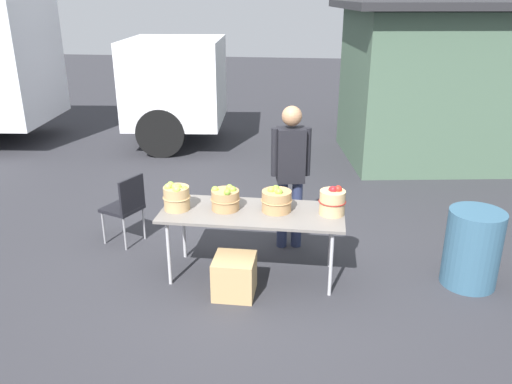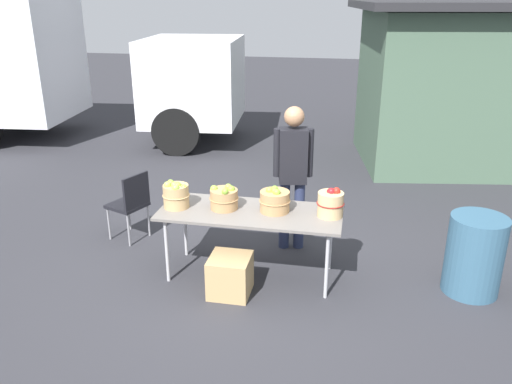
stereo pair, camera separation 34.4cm
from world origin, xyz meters
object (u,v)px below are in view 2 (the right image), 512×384
at_px(apple_basket_green_0, 176,195).
at_px(apple_basket_green_2, 275,201).
at_px(apple_basket_red_0, 331,203).
at_px(produce_crate, 230,275).
at_px(market_table, 250,215).
at_px(apple_basket_green_1, 224,198).
at_px(folding_chair, 131,201).
at_px(trash_barrel, 474,255).
at_px(vendor_adult, 293,168).
at_px(box_truck, 18,65).

xyz_separation_m(apple_basket_green_0, apple_basket_green_2, (1.04, 0.09, -0.02)).
xyz_separation_m(apple_basket_red_0, produce_crate, (-0.95, -0.45, -0.68)).
distance_m(market_table, produce_crate, 0.66).
bearing_deg(apple_basket_green_1, folding_chair, 157.37).
bearing_deg(apple_basket_green_1, apple_basket_green_0, -172.80).
height_order(market_table, apple_basket_red_0, apple_basket_red_0).
height_order(apple_basket_green_0, produce_crate, apple_basket_green_0).
bearing_deg(trash_barrel, apple_basket_green_2, -177.95).
bearing_deg(market_table, trash_barrel, 3.09).
relative_size(market_table, folding_chair, 2.21).
relative_size(vendor_adult, folding_chair, 1.99).
bearing_deg(box_truck, folding_chair, -50.47).
height_order(apple_basket_red_0, vendor_adult, vendor_adult).
relative_size(apple_basket_green_2, box_truck, 0.04).
relative_size(box_truck, trash_barrel, 9.58).
bearing_deg(trash_barrel, market_table, -176.91).
relative_size(apple_basket_red_0, folding_chair, 0.36).
bearing_deg(folding_chair, apple_basket_green_1, 89.09).
bearing_deg(folding_chair, apple_basket_green_2, 95.99).
bearing_deg(trash_barrel, box_truck, 150.34).
relative_size(apple_basket_green_2, folding_chair, 0.38).
xyz_separation_m(apple_basket_green_1, box_truck, (-5.51, 4.70, 0.62)).
distance_m(apple_basket_red_0, trash_barrel, 1.53).
distance_m(market_table, apple_basket_green_2, 0.30).
relative_size(apple_basket_green_0, trash_barrel, 0.36).
bearing_deg(market_table, folding_chair, 160.41).
bearing_deg(folding_chair, produce_crate, 78.28).
xyz_separation_m(market_table, folding_chair, (-1.60, 0.57, -0.20)).
xyz_separation_m(folding_chair, produce_crate, (1.48, -0.98, -0.30)).
bearing_deg(produce_crate, apple_basket_green_1, 110.41).
distance_m(apple_basket_red_0, box_truck, 8.12).
bearing_deg(apple_basket_green_1, apple_basket_red_0, 1.16).
height_order(apple_basket_green_1, trash_barrel, apple_basket_green_1).
distance_m(apple_basket_green_1, trash_barrel, 2.60).
distance_m(apple_basket_green_2, produce_crate, 0.89).
distance_m(apple_basket_green_2, box_truck, 7.66).
bearing_deg(apple_basket_green_0, apple_basket_green_1, 7.20).
distance_m(folding_chair, trash_barrel, 3.91).
relative_size(market_table, box_truck, 0.24).
xyz_separation_m(vendor_adult, folding_chair, (-1.95, -0.17, -0.50)).
bearing_deg(apple_basket_red_0, apple_basket_green_0, -176.93).
bearing_deg(vendor_adult, trash_barrel, 151.42).
bearing_deg(folding_chair, vendor_adult, 116.69).
xyz_separation_m(market_table, trash_barrel, (2.27, 0.12, -0.29)).
relative_size(apple_basket_green_2, apple_basket_red_0, 1.06).
bearing_deg(vendor_adult, box_truck, -43.80).
height_order(vendor_adult, trash_barrel, vendor_adult).
bearing_deg(market_table, produce_crate, -107.35).
distance_m(apple_basket_green_0, folding_chair, 1.09).
distance_m(apple_basket_green_0, apple_basket_red_0, 1.61).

